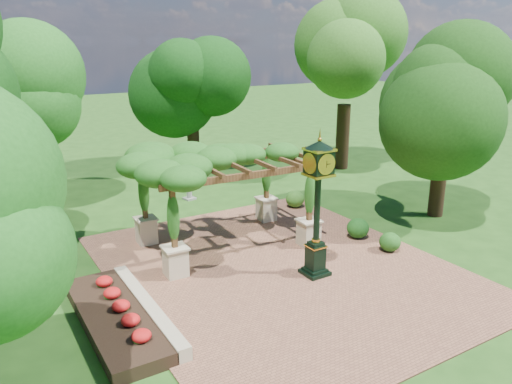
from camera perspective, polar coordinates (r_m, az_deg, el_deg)
ground at (r=15.52m, az=4.87°, el=-10.11°), size 120.00×120.00×0.00m
brick_plaza at (r=16.24m, az=2.78°, el=-8.70°), size 10.00×12.00×0.04m
border_wall at (r=13.95m, az=-12.28°, el=-12.85°), size 0.35×5.00×0.40m
flower_bed at (r=13.75m, az=-15.91°, el=-13.70°), size 1.50×5.00×0.36m
pedestal_clock at (r=14.98m, az=7.06°, el=-0.48°), size 0.86×0.86×4.33m
pergola at (r=17.15m, az=-3.47°, el=3.23°), size 5.93×3.86×3.64m
sundial at (r=23.21m, az=-7.65°, el=0.08°), size 0.56×0.56×0.88m
shrub_front at (r=17.94m, az=15.06°, el=-5.53°), size 0.94×0.94×0.66m
shrub_mid at (r=18.83m, az=11.57°, el=-4.07°), size 0.98×0.98×0.74m
shrub_back at (r=21.89m, az=4.49°, el=-0.81°), size 1.06×1.06×0.73m
tree_west_far at (r=23.14m, az=-26.02°, el=9.50°), size 4.16×4.16×6.89m
tree_north at (r=28.45m, az=-7.42°, el=12.33°), size 4.49×4.49×7.06m
tree_east_far at (r=28.42m, az=10.35°, el=15.46°), size 4.51×4.51×9.43m
tree_east_near at (r=21.29m, az=21.14°, el=10.87°), size 4.46×4.46×7.58m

